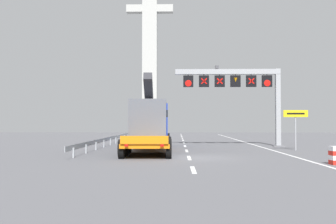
{
  "coord_description": "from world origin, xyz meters",
  "views": [
    {
      "loc": [
        -0.85,
        -22.97,
        2.07
      ],
      "look_at": [
        -1.54,
        7.41,
        2.88
      ],
      "focal_mm": 41.6,
      "sensor_mm": 36.0,
      "label": 1
    }
  ],
  "objects_px": {
    "heavy_haul_truck_orange": "(151,123)",
    "overhead_lane_gantry": "(241,85)",
    "bridge_pylon_distant": "(150,31)",
    "exit_sign_yellow": "(296,119)"
  },
  "relations": [
    {
      "from": "exit_sign_yellow",
      "to": "bridge_pylon_distant",
      "type": "distance_m",
      "value": 50.97
    },
    {
      "from": "heavy_haul_truck_orange",
      "to": "exit_sign_yellow",
      "type": "relative_size",
      "value": 4.76
    },
    {
      "from": "heavy_haul_truck_orange",
      "to": "exit_sign_yellow",
      "type": "bearing_deg",
      "value": -4.01
    },
    {
      "from": "exit_sign_yellow",
      "to": "bridge_pylon_distant",
      "type": "bearing_deg",
      "value": 106.94
    },
    {
      "from": "heavy_haul_truck_orange",
      "to": "overhead_lane_gantry",
      "type": "bearing_deg",
      "value": 29.62
    },
    {
      "from": "heavy_haul_truck_orange",
      "to": "bridge_pylon_distant",
      "type": "height_order",
      "value": "bridge_pylon_distant"
    },
    {
      "from": "bridge_pylon_distant",
      "to": "exit_sign_yellow",
      "type": "bearing_deg",
      "value": -73.06
    },
    {
      "from": "heavy_haul_truck_orange",
      "to": "bridge_pylon_distant",
      "type": "bearing_deg",
      "value": 94.1
    },
    {
      "from": "heavy_haul_truck_orange",
      "to": "bridge_pylon_distant",
      "type": "relative_size",
      "value": 0.36
    },
    {
      "from": "overhead_lane_gantry",
      "to": "heavy_haul_truck_orange",
      "type": "distance_m",
      "value": 9.33
    }
  ]
}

